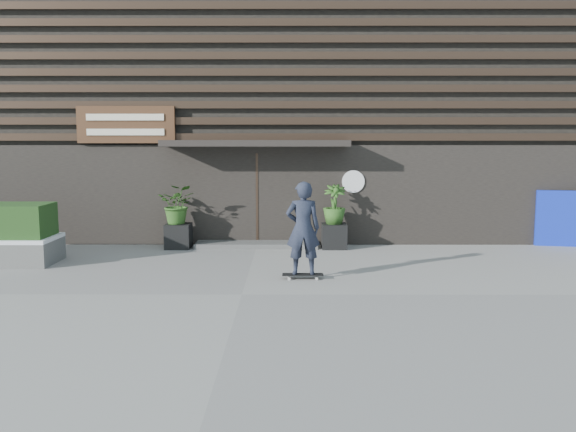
{
  "coord_description": "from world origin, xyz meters",
  "views": [
    {
      "loc": [
        0.82,
        -9.86,
        2.61
      ],
      "look_at": [
        0.78,
        2.0,
        1.1
      ],
      "focal_mm": 36.94,
      "sensor_mm": 36.0,
      "label": 1
    }
  ],
  "objects_px": {
    "planter_pot_left": "(178,236)",
    "planter_pot_right": "(334,236)",
    "blue_tarp": "(567,219)",
    "skateboarder": "(303,229)"
  },
  "relations": [
    {
      "from": "planter_pot_left",
      "to": "planter_pot_right",
      "type": "xyz_separation_m",
      "value": [
        3.8,
        0.0,
        0.0
      ]
    },
    {
      "from": "blue_tarp",
      "to": "skateboarder",
      "type": "xyz_separation_m",
      "value": [
        -6.63,
        -3.55,
        0.28
      ]
    },
    {
      "from": "planter_pot_left",
      "to": "skateboarder",
      "type": "relative_size",
      "value": 0.32
    },
    {
      "from": "planter_pot_left",
      "to": "blue_tarp",
      "type": "distance_m",
      "value": 9.61
    },
    {
      "from": "skateboarder",
      "to": "blue_tarp",
      "type": "bearing_deg",
      "value": 28.14
    },
    {
      "from": "blue_tarp",
      "to": "skateboarder",
      "type": "bearing_deg",
      "value": -141.63
    },
    {
      "from": "planter_pot_right",
      "to": "skateboarder",
      "type": "relative_size",
      "value": 0.32
    },
    {
      "from": "planter_pot_right",
      "to": "blue_tarp",
      "type": "bearing_deg",
      "value": 2.96
    },
    {
      "from": "planter_pot_left",
      "to": "blue_tarp",
      "type": "height_order",
      "value": "blue_tarp"
    },
    {
      "from": "blue_tarp",
      "to": "skateboarder",
      "type": "distance_m",
      "value": 7.53
    }
  ]
}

